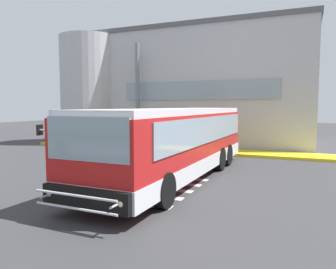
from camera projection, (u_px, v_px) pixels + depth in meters
ground_plane at (139, 163)px, 16.06m from camera, size 80.00×90.00×0.02m
bay_paint_stripes at (133, 185)px, 11.43m from camera, size 4.40×3.96×0.01m
terminal_building at (198, 90)px, 26.51m from camera, size 18.07×13.80×8.25m
boarding_curb at (175, 149)px, 20.45m from camera, size 20.27×2.00×0.15m
entry_support_column at (138, 95)px, 21.85m from camera, size 0.28×0.28×6.81m
bus_main_foreground at (175, 144)px, 12.50m from camera, size 3.23×11.34×2.70m
passenger_near_column at (146, 132)px, 21.41m from camera, size 0.59×0.25×1.68m
passenger_by_doorway at (159, 132)px, 21.12m from camera, size 0.41×0.48×1.68m
safety_bollard_yellow at (204, 147)px, 18.45m from camera, size 0.18×0.18×0.90m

